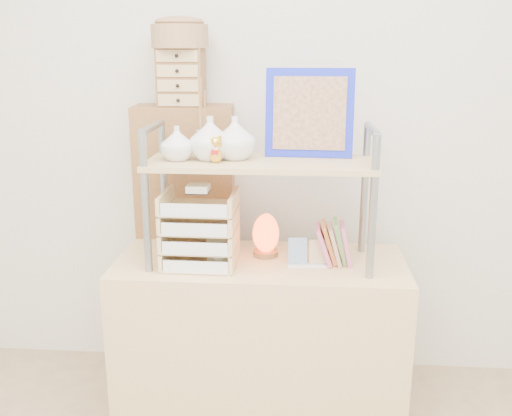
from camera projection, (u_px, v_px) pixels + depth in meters
The scene contains 10 objects.
room_shell at pixel (237, 6), 1.34m from camera, with size 3.42×3.41×2.61m.
desk at pixel (260, 342), 2.47m from camera, with size 1.20×0.50×0.75m, color tan.
cabinet at pixel (188, 246), 2.77m from camera, with size 0.45×0.24×1.35m, color brown.
hutch at pixel (248, 154), 2.26m from camera, with size 0.90×0.34×0.78m.
letter_tray at pixel (200, 233), 2.28m from camera, with size 0.28×0.26×0.34m.
salt_lamp at pixel (266, 234), 2.40m from camera, with size 0.12×0.11×0.18m.
desk_clock at pixel (218, 252), 2.28m from camera, with size 0.09×0.04×0.12m.
postcard_stand at pixel (307, 258), 2.30m from camera, with size 0.16×0.06×0.11m.
drawer_chest at pixel (181, 77), 2.53m from camera, with size 0.20×0.16×0.25m.
woven_basket at pixel (180, 36), 2.49m from camera, with size 0.25×0.25×0.10m, color #8A613E.
Camera 1 is at (0.15, -1.01, 1.60)m, focal length 40.00 mm.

